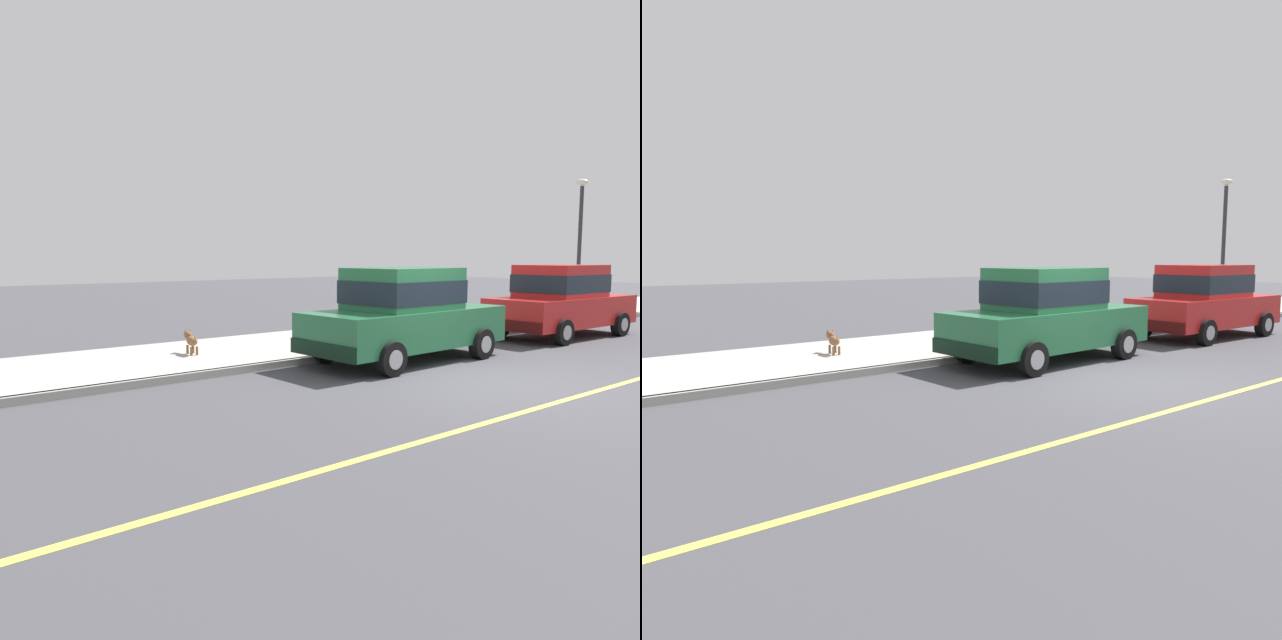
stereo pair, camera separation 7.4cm
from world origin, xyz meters
TOP-DOWN VIEW (x-y plane):
  - ground_plane at (0.00, 0.00)m, footprint 80.00×80.00m
  - curb at (-3.20, 0.00)m, footprint 0.16×64.00m
  - sidewalk at (-5.00, 0.00)m, footprint 3.60×64.00m
  - lane_centre_line at (1.60, 0.00)m, footprint 0.12×57.60m
  - car_green_sedan at (-2.21, 0.24)m, footprint 2.16×4.67m
  - car_red_sedan at (-2.14, 6.16)m, footprint 2.12×4.64m
  - dog_brown at (-4.96, -3.18)m, footprint 0.75×0.27m
  - fire_hydrant at (-3.65, -0.24)m, footprint 0.34×0.24m
  - street_lamp at (-3.55, 9.62)m, footprint 0.36×0.36m

SIDE VIEW (x-z plane):
  - ground_plane at x=0.00m, z-range 0.00..0.00m
  - lane_centre_line at x=1.60m, z-range 0.00..0.01m
  - curb at x=-3.20m, z-range 0.00..0.14m
  - sidewalk at x=-5.00m, z-range 0.00..0.14m
  - dog_brown at x=-4.96m, z-range 0.18..0.67m
  - fire_hydrant at x=-3.65m, z-range 0.11..0.84m
  - car_green_sedan at x=-2.21m, z-range 0.02..1.94m
  - car_red_sedan at x=-2.14m, z-range 0.02..1.94m
  - street_lamp at x=-3.55m, z-range 0.70..5.12m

